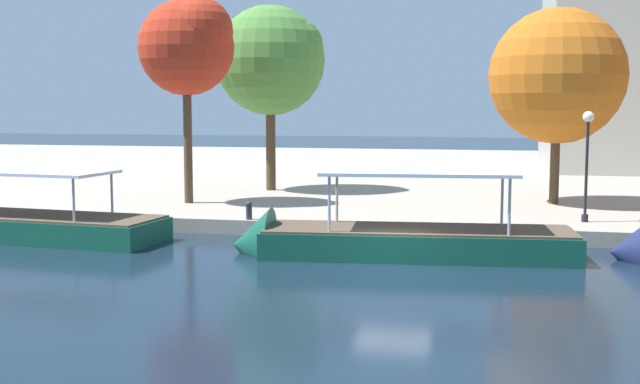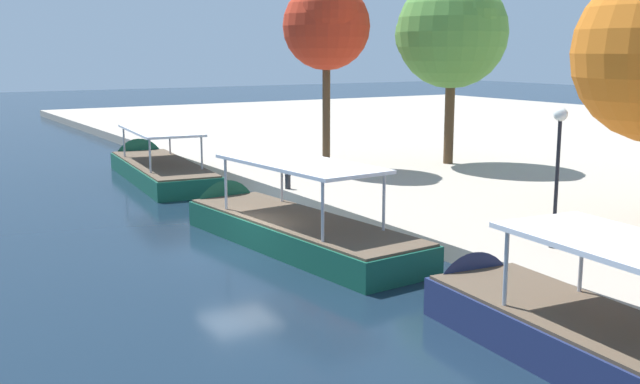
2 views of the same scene
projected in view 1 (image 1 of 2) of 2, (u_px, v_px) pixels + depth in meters
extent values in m
plane|color=#142333|center=(393.00, 268.00, 26.45)|extent=(220.00, 220.00, 0.00)
cube|color=#A39989|center=(451.00, 175.00, 58.24)|extent=(120.00, 55.00, 0.61)
cube|color=#14513D|center=(28.00, 232.00, 32.13)|extent=(11.49, 4.26, 1.32)
cube|color=brown|center=(27.00, 215.00, 32.06)|extent=(11.25, 4.08, 0.08)
cylinder|color=#B2B2B7|center=(74.00, 200.00, 29.81)|extent=(0.10, 0.10, 1.63)
cylinder|color=#B2B2B7|center=(112.00, 193.00, 32.23)|extent=(0.10, 0.10, 1.63)
cube|color=silver|center=(25.00, 172.00, 31.87)|extent=(7.22, 3.59, 0.12)
cube|color=#14513D|center=(418.00, 249.00, 28.33)|extent=(11.10, 4.06, 1.33)
cone|color=#14513D|center=(252.00, 245.00, 29.07)|extent=(1.65, 2.89, 2.77)
cube|color=brown|center=(418.00, 229.00, 28.26)|extent=(10.87, 3.88, 0.08)
cylinder|color=#B2B2B7|center=(329.00, 204.00, 27.31)|extent=(0.10, 0.10, 1.89)
cylinder|color=#B2B2B7|center=(337.00, 196.00, 29.74)|extent=(0.10, 0.10, 1.89)
cylinder|color=#B2B2B7|center=(509.00, 207.00, 26.57)|extent=(0.10, 0.10, 1.89)
cylinder|color=#B2B2B7|center=(502.00, 198.00, 28.99)|extent=(0.10, 0.10, 1.89)
cube|color=silver|center=(419.00, 173.00, 28.04)|extent=(6.97, 3.43, 0.12)
cone|color=navy|center=(631.00, 253.00, 27.63)|extent=(1.61, 2.68, 2.58)
cylinder|color=#2D2D33|center=(249.00, 213.00, 33.23)|extent=(0.25, 0.25, 0.56)
sphere|color=#2D2D33|center=(249.00, 204.00, 33.19)|extent=(0.28, 0.28, 0.28)
cylinder|color=black|center=(586.00, 172.00, 32.35)|extent=(0.12, 0.12, 4.03)
sphere|color=white|center=(588.00, 117.00, 32.12)|extent=(0.44, 0.44, 0.44)
cylinder|color=black|center=(585.00, 218.00, 32.55)|extent=(0.26, 0.26, 0.30)
cylinder|color=#4C3823|center=(271.00, 146.00, 44.53)|extent=(0.53, 0.53, 4.87)
sphere|color=#4C8438|center=(270.00, 60.00, 44.02)|extent=(5.99, 5.99, 5.99)
sphere|color=#4C8438|center=(294.00, 47.00, 43.66)|extent=(3.20, 3.20, 3.20)
sphere|color=#4C8438|center=(247.00, 62.00, 43.56)|extent=(3.65, 3.65, 3.65)
cylinder|color=#4C3823|center=(555.00, 165.00, 38.43)|extent=(0.44, 0.44, 3.66)
sphere|color=#BC6019|center=(557.00, 76.00, 37.97)|extent=(6.40, 6.40, 6.40)
sphere|color=#BC6019|center=(577.00, 58.00, 37.85)|extent=(3.55, 3.55, 3.55)
sphere|color=#BC6019|center=(553.00, 91.00, 38.92)|extent=(3.41, 3.41, 3.41)
cylinder|color=#4C3823|center=(188.00, 144.00, 38.61)|extent=(0.41, 0.41, 5.70)
sphere|color=#B22D19|center=(186.00, 47.00, 38.13)|extent=(4.55, 4.55, 4.55)
sphere|color=#B22D19|center=(200.00, 31.00, 37.55)|extent=(3.13, 3.13, 3.13)
sphere|color=#B22D19|center=(188.00, 33.00, 37.76)|extent=(2.49, 2.49, 2.49)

